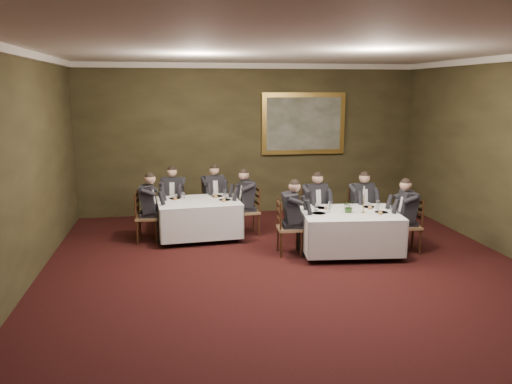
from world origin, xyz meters
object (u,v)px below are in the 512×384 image
object	(u,v)px
diner_main_backleft	(315,214)
diner_sec_backleft	(174,205)
diner_sec_backright	(214,203)
chair_sec_endleft	(147,227)
chair_main_backleft	(314,225)
chair_sec_backright	(214,213)
painting	(304,124)
diner_main_endleft	(289,227)
diner_sec_endright	(248,210)
table_second	(199,216)
diner_main_endright	(408,225)
centerpiece	(349,206)
chair_main_endright	(407,237)
table_main	(349,229)
diner_sec_endleft	(147,216)
candlestick	(364,203)
chair_main_endleft	(289,239)
chair_sec_backleft	(174,216)
chair_sec_endright	(248,221)
diner_main_backright	(361,213)
chair_main_backright	(360,224)

from	to	relation	value
diner_main_backleft	diner_sec_backleft	world-z (taller)	same
diner_sec_backright	chair_sec_endleft	xyz separation A→B (m)	(-1.37, -0.91, -0.23)
chair_main_backleft	chair_sec_endleft	distance (m)	3.27
chair_sec_backright	chair_sec_endleft	size ratio (longest dim) A/B	1.00
diner_main_backleft	painting	world-z (taller)	painting
diner_main_endleft	painting	bearing A→B (deg)	164.55
diner_sec_endright	diner_main_endleft	bearing A→B (deg)	-164.85
table_second	diner_main_endright	bearing A→B (deg)	-21.87
chair_main_backleft	centerpiece	size ratio (longest dim) A/B	4.13
chair_main_endright	diner_sec_backleft	distance (m)	4.76
table_main	diner_sec_backleft	world-z (taller)	diner_sec_backleft
diner_sec_endleft	candlestick	xyz separation A→B (m)	(3.84, -1.38, 0.43)
chair_main_backleft	diner_sec_backright	distance (m)	2.29
centerpiece	painting	xyz separation A→B (m)	(0.03, 3.35, 1.23)
chair_main_endleft	chair_sec_backleft	xyz separation A→B (m)	(-2.02, 2.05, 0.00)
chair_main_endright	candlestick	xyz separation A→B (m)	(-0.86, 0.02, 0.66)
table_main	chair_main_endright	size ratio (longest dim) A/B	1.84
diner_main_endright	diner_sec_endright	bearing A→B (deg)	66.12
table_main	diner_sec_backleft	size ratio (longest dim) A/B	1.37
chair_main_endleft	diner_sec_backright	xyz separation A→B (m)	(-1.17, 2.11, 0.23)
chair_sec_backleft	painting	world-z (taller)	painting
painting	diner_sec_backright	bearing A→B (deg)	-154.04
chair_sec_endright	diner_sec_endright	world-z (taller)	diner_sec_endright
diner_main_endleft	chair_sec_backleft	xyz separation A→B (m)	(-2.03, 2.05, -0.23)
table_second	diner_sec_endleft	world-z (taller)	diner_sec_endleft
chair_main_endright	diner_sec_endleft	world-z (taller)	diner_sec_endleft
table_second	chair_sec_backright	bearing A→B (deg)	66.93
chair_main_backleft	diner_main_backright	world-z (taller)	diner_main_backright
chair_main_backright	painting	size ratio (longest dim) A/B	0.50
diner_main_backleft	diner_main_backright	world-z (taller)	same
chair_sec_backright	diner_sec_endright	xyz separation A→B (m)	(0.63, -0.77, 0.23)
chair_main_backright	centerpiece	world-z (taller)	centerpiece
diner_sec_backright	diner_sec_endleft	size ratio (longest dim) A/B	1.00
diner_main_endleft	chair_sec_endleft	world-z (taller)	diner_main_endleft
diner_sec_backright	chair_sec_endright	size ratio (longest dim) A/B	1.35
chair_sec_backright	diner_sec_endleft	world-z (taller)	diner_sec_endleft
diner_main_backright	diner_sec_endleft	xyz separation A→B (m)	(-4.16, 0.48, 0.00)
diner_main_endright	painting	world-z (taller)	painting
diner_main_backright	chair_sec_backright	bearing A→B (deg)	-31.41
chair_main_endleft	chair_sec_endright	bearing A→B (deg)	-155.57
chair_main_backleft	diner_sec_backleft	bearing A→B (deg)	-33.20
diner_main_endright	diner_main_backright	bearing A→B (deg)	35.69
chair_main_backright	chair_sec_endright	size ratio (longest dim) A/B	1.00
table_second	diner_sec_backleft	xyz separation A→B (m)	(-0.49, 0.77, 0.06)
diner_main_endright	chair_sec_backright	size ratio (longest dim) A/B	1.35
diner_main_endright	diner_sec_endleft	size ratio (longest dim) A/B	1.00
chair_main_backright	chair_main_endleft	size ratio (longest dim) A/B	1.00
centerpiece	chair_sec_backleft	bearing A→B (deg)	144.41
table_second	diner_sec_backright	world-z (taller)	diner_sec_backright
chair_main_backright	chair_sec_endleft	size ratio (longest dim) A/B	1.00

